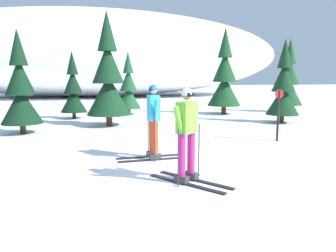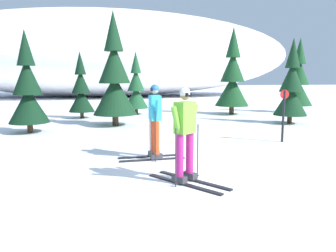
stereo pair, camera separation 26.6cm
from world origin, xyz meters
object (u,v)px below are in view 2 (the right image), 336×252
object	(u,v)px
pine_tree_left	(81,91)
skier_cyan_jacket	(155,120)
pine_tree_far_left	(28,90)
pine_tree_center_right	(232,78)
skier_lime_jacket	(185,134)
pine_tree_center_left	(114,78)
pine_tree_far_right	(298,82)
trail_marker_post	(284,113)
pine_tree_center	(136,88)
pine_tree_right	(291,88)

from	to	relation	value
pine_tree_left	skier_cyan_jacket	bearing A→B (deg)	-73.19
pine_tree_far_left	pine_tree_center_right	bearing A→B (deg)	24.92
skier_lime_jacket	pine_tree_center_left	xyz separation A→B (m)	(-1.27, 7.53, 0.97)
pine_tree_far_right	pine_tree_far_left	bearing A→B (deg)	-161.27
skier_lime_jacket	pine_tree_center_left	distance (m)	7.70
trail_marker_post	skier_cyan_jacket	bearing A→B (deg)	-161.44
pine_tree_center	pine_tree_far_right	distance (m)	8.83
pine_tree_left	pine_tree_center	distance (m)	2.93
pine_tree_center	pine_tree_far_right	world-z (taller)	pine_tree_far_right
pine_tree_center_right	pine_tree_center	bearing A→B (deg)	171.05
skier_cyan_jacket	pine_tree_right	world-z (taller)	pine_tree_right
pine_tree_left	pine_tree_far_right	world-z (taller)	pine_tree_far_right
skier_cyan_jacket	trail_marker_post	size ratio (longest dim) A/B	1.13
skier_cyan_jacket	pine_tree_far_right	distance (m)	12.60
pine_tree_left	pine_tree_center_left	size ratio (longest dim) A/B	0.69
pine_tree_far_left	pine_tree_center_left	world-z (taller)	pine_tree_center_left
skier_cyan_jacket	pine_tree_center_right	bearing A→B (deg)	59.10
pine_tree_far_left	trail_marker_post	bearing A→B (deg)	-20.39
pine_tree_center_right	pine_tree_far_left	bearing A→B (deg)	-155.08
skier_lime_jacket	skier_cyan_jacket	bearing A→B (deg)	100.39
pine_tree_center	pine_tree_right	bearing A→B (deg)	-35.31
pine_tree_far_left	pine_tree_right	size ratio (longest dim) A/B	1.01
pine_tree_center	trail_marker_post	world-z (taller)	pine_tree_center
pine_tree_right	pine_tree_center_left	bearing A→B (deg)	175.01
skier_cyan_jacket	pine_tree_center_left	world-z (taller)	pine_tree_center_left
pine_tree_far_left	pine_tree_left	bearing A→B (deg)	69.41
pine_tree_center_right	pine_tree_far_right	world-z (taller)	pine_tree_center_right
pine_tree_center_right	pine_tree_right	xyz separation A→B (m)	(1.26, -3.63, -0.39)
pine_tree_far_right	trail_marker_post	world-z (taller)	pine_tree_far_right
pine_tree_center	pine_tree_right	distance (m)	7.64
pine_tree_left	pine_tree_center_left	xyz separation A→B (m)	(1.58, -2.62, 0.59)
pine_tree_center	pine_tree_center_right	bearing A→B (deg)	-8.95
skier_lime_jacket	pine_tree_far_left	world-z (taller)	pine_tree_far_left
skier_lime_jacket	pine_tree_far_right	world-z (taller)	pine_tree_far_right
pine_tree_right	pine_tree_far_left	bearing A→B (deg)	-176.65
skier_cyan_jacket	pine_tree_far_right	size ratio (longest dim) A/B	0.45
pine_tree_left	trail_marker_post	bearing A→B (deg)	-46.04
skier_lime_jacket	pine_tree_far_right	bearing A→B (deg)	50.97
pine_tree_center_left	pine_tree_center_right	bearing A→B (deg)	26.14
pine_tree_far_right	pine_tree_center_right	bearing A→B (deg)	-177.71
pine_tree_center_right	pine_tree_far_right	distance (m)	3.84
skier_lime_jacket	pine_tree_far_left	size ratio (longest dim) A/B	0.50
pine_tree_left	pine_tree_right	world-z (taller)	pine_tree_right
pine_tree_far_left	pine_tree_center_right	xyz separation A→B (m)	(9.12, 4.24, 0.37)
pine_tree_center_left	pine_tree_right	distance (m)	7.39
pine_tree_far_left	pine_tree_left	world-z (taller)	pine_tree_far_left
pine_tree_left	pine_tree_right	size ratio (longest dim) A/B	0.88
pine_tree_center_left	pine_tree_far_right	size ratio (longest dim) A/B	1.13
pine_tree_center_right	pine_tree_right	distance (m)	3.86
pine_tree_left	pine_tree_center	xyz separation A→B (m)	(2.69, 1.15, 0.05)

